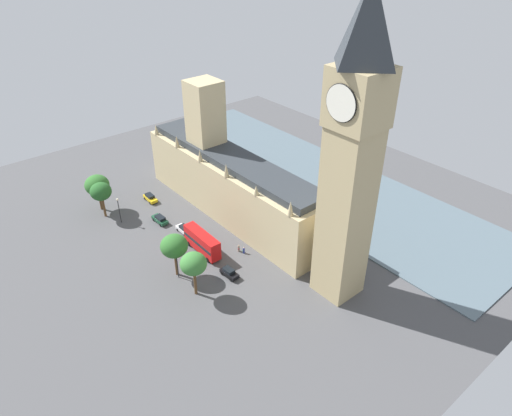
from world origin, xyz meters
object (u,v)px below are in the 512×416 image
object	(u,v)px
plane_tree_by_river_gate	(97,185)
parliament_building	(229,179)
car_black_opposite_hall	(229,273)
street_lamp_slot_12	(177,259)
car_white_near_tower	(184,229)
car_yellow_cab_kerbside	(150,198)
double_decker_bus_midblock	(202,242)
pedestrian_under_trees	(244,250)
street_lamp_slot_11	(118,206)
car_dark_green_far_end	(160,219)
plane_tree_corner	(101,192)
plane_tree_leading	(174,246)
pedestrian_trailing	(239,248)
plane_tree_slot_10	(193,264)
clock_tower	(353,152)

from	to	relation	value
plane_tree_by_river_gate	parliament_building	bearing A→B (deg)	139.17
car_black_opposite_hall	street_lamp_slot_12	world-z (taller)	street_lamp_slot_12
parliament_building	car_white_near_tower	distance (m)	15.85
car_yellow_cab_kerbside	double_decker_bus_midblock	distance (m)	26.13
pedestrian_under_trees	street_lamp_slot_11	xyz separation A→B (m)	(14.70, -27.84, 3.85)
car_dark_green_far_end	street_lamp_slot_12	xyz separation A→B (m)	(7.18, 19.62, 3.66)
double_decker_bus_midblock	plane_tree_corner	xyz separation A→B (m)	(9.95, -26.65, 4.14)
car_white_near_tower	plane_tree_leading	bearing A→B (deg)	-129.19
double_decker_bus_midblock	street_lamp_slot_11	size ratio (longest dim) A/B	1.62
car_dark_green_far_end	street_lamp_slot_11	xyz separation A→B (m)	(7.00, -5.98, 3.64)
pedestrian_trailing	plane_tree_slot_10	bearing A→B (deg)	60.70
plane_tree_leading	car_white_near_tower	bearing A→B (deg)	-128.11
plane_tree_leading	plane_tree_by_river_gate	size ratio (longest dim) A/B	1.02
pedestrian_under_trees	car_yellow_cab_kerbside	bearing A→B (deg)	28.66
double_decker_bus_midblock	pedestrian_under_trees	world-z (taller)	double_decker_bus_midblock
plane_tree_by_river_gate	plane_tree_slot_10	size ratio (longest dim) A/B	0.98
clock_tower	car_white_near_tower	world-z (taller)	clock_tower
car_black_opposite_hall	plane_tree_by_river_gate	size ratio (longest dim) A/B	0.46
plane_tree_corner	street_lamp_slot_11	bearing A→B (deg)	108.93
plane_tree_corner	parliament_building	bearing A→B (deg)	145.20
pedestrian_under_trees	plane_tree_leading	world-z (taller)	plane_tree_leading
car_dark_green_far_end	pedestrian_under_trees	distance (m)	23.18
car_black_opposite_hall	plane_tree_leading	bearing A→B (deg)	-46.79
parliament_building	pedestrian_trailing	distance (m)	18.51
double_decker_bus_midblock	plane_tree_by_river_gate	xyz separation A→B (m)	(9.29, -30.24, 4.08)
parliament_building	pedestrian_under_trees	world-z (taller)	parliament_building
clock_tower	street_lamp_slot_11	world-z (taller)	clock_tower
parliament_building	pedestrian_trailing	size ratio (longest dim) A/B	32.48
clock_tower	car_black_opposite_hall	xyz separation A→B (m)	(13.64, -16.23, -28.26)
plane_tree_leading	plane_tree_slot_10	distance (m)	7.14
car_black_opposite_hall	street_lamp_slot_12	size ratio (longest dim) A/B	0.65
plane_tree_by_river_gate	street_lamp_slot_12	size ratio (longest dim) A/B	1.41
clock_tower	car_dark_green_far_end	xyz separation A→B (m)	(14.42, -42.08, -28.25)
car_dark_green_far_end	car_black_opposite_hall	distance (m)	25.86
clock_tower	double_decker_bus_midblock	bearing A→B (deg)	-63.45
parliament_building	plane_tree_slot_10	bearing A→B (deg)	40.25
car_yellow_cab_kerbside	car_white_near_tower	size ratio (longest dim) A/B	1.00
plane_tree_by_river_gate	street_lamp_slot_11	world-z (taller)	plane_tree_by_river_gate
plane_tree_corner	plane_tree_leading	bearing A→B (deg)	93.43
car_yellow_cab_kerbside	plane_tree_by_river_gate	world-z (taller)	plane_tree_by_river_gate
street_lamp_slot_11	clock_tower	bearing A→B (deg)	114.02
plane_tree_slot_10	plane_tree_corner	bearing A→B (deg)	-87.63
parliament_building	car_dark_green_far_end	xyz separation A→B (m)	(15.94, -6.23, -7.63)
parliament_building	pedestrian_trailing	world-z (taller)	parliament_building
car_black_opposite_hall	street_lamp_slot_12	xyz separation A→B (m)	(7.95, -6.22, 3.67)
plane_tree_by_river_gate	street_lamp_slot_12	world-z (taller)	plane_tree_by_river_gate
car_yellow_cab_kerbside	pedestrian_trailing	size ratio (longest dim) A/B	2.70
street_lamp_slot_11	street_lamp_slot_12	xyz separation A→B (m)	(0.18, 25.60, 0.02)
pedestrian_trailing	car_dark_green_far_end	bearing A→B (deg)	-29.50
pedestrian_under_trees	street_lamp_slot_12	bearing A→B (deg)	102.01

